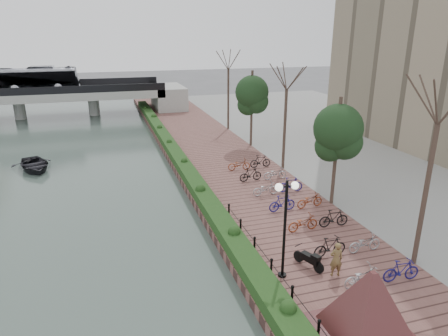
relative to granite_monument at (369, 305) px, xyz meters
name	(u,v)px	position (x,y,z in m)	size (l,w,h in m)	color
promenade	(228,170)	(1.01, 18.91, -1.55)	(8.00, 75.00, 0.50)	brown
inland_pavement	(398,153)	(17.01, 18.91, -1.55)	(24.00, 75.00, 0.50)	gray
hedge	(178,158)	(-2.39, 21.41, -1.00)	(1.10, 56.00, 0.60)	#183914
chain_fence	(281,280)	(-1.59, 3.41, -0.95)	(0.10, 14.10, 0.70)	black
granite_monument	(369,305)	(0.00, 0.00, 0.00)	(4.93, 4.93, 2.57)	#4D2122
lamppost	(286,208)	(-1.17, 4.17, 1.89)	(1.02, 0.32, 4.38)	black
motorcycle	(309,258)	(0.22, 4.46, -0.86)	(0.44, 1.41, 0.88)	black
pedestrian	(336,259)	(1.01, 3.56, -0.52)	(0.57, 0.37, 1.56)	brown
bicycle_parking	(296,202)	(2.50, 10.23, -0.83)	(2.40, 17.32, 1.00)	#A6A7AB
street_trees	(306,138)	(5.01, 14.09, 1.88)	(3.20, 37.12, 6.80)	#32241D
bridge	(21,92)	(-17.54, 46.41, 1.57)	(36.00, 10.77, 6.50)	#A0A09B
boat	(34,165)	(-13.53, 24.03, -1.34)	(3.06, 4.28, 0.89)	black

